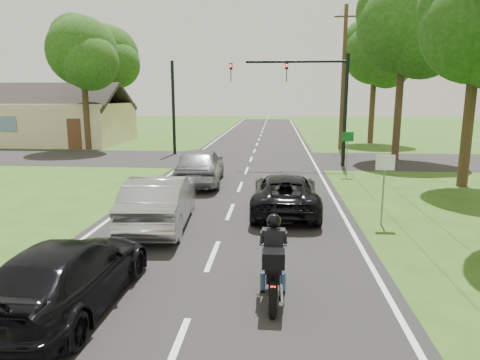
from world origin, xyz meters
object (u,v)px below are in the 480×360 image
Objects in this scene: motorcycle_rider at (273,267)px; silver_sedan at (160,201)px; silver_suv at (200,165)px; traffic_signal at (311,90)px; dark_suv at (285,193)px; dark_car_behind at (68,274)px; sign_green at (347,143)px; sign_white at (385,173)px; utility_pole_far at (343,77)px.

silver_sedan is at bearing 127.05° from motorcycle_rider.
silver_suv is 0.75× the size of traffic_signal.
dark_car_behind is (-4.06, -6.95, 0.00)m from dark_suv.
sign_green is at bearing -132.72° from silver_sedan.
sign_green is (6.71, 2.48, 0.77)m from silver_suv.
silver_suv is at bearing 139.66° from sign_white.
motorcycle_rider is at bearing -169.05° from dark_car_behind.
motorcycle_rider is 0.20× the size of utility_pole_far.
dark_suv is 18.87m from utility_pole_far.
sign_white is at bearing -178.51° from silver_sedan.
dark_suv is (0.35, 6.33, -0.02)m from motorcycle_rider.
dark_suv is at bearing -103.79° from utility_pole_far.
dark_suv is 0.96× the size of silver_suv.
silver_sedan is at bearing -127.89° from sign_green.
traffic_signal is 0.64× the size of utility_pole_far.
sign_green is (-1.30, -11.02, -3.49)m from utility_pole_far.
traffic_signal reaches higher than dark_car_behind.
silver_sedan is 6.26m from silver_suv.
traffic_signal reaches higher than motorcycle_rider.
traffic_signal reaches higher than silver_sedan.
dark_suv is at bearing -98.75° from traffic_signal.
silver_suv is 2.26× the size of sign_green.
dark_car_behind is 18.01m from traffic_signal.
traffic_signal reaches higher than silver_suv.
utility_pole_far is at bearing -107.37° from dark_car_behind.
motorcycle_rider reaches higher than dark_car_behind.
silver_sedan is 5.03m from dark_car_behind.
utility_pole_far reaches higher than silver_suv.
traffic_signal is (1.86, 16.15, 3.47)m from motorcycle_rider.
traffic_signal is 11.39m from sign_white.
motorcycle_rider is at bearing 122.60° from silver_sedan.
silver_suv is 2.26× the size of sign_white.
motorcycle_rider is 11.15m from silver_suv.
silver_sedan is 13.29m from traffic_signal.
sign_green is at bearing -163.64° from silver_suv.
silver_suv is at bearing -49.45° from dark_suv.
traffic_signal is at bearing 97.05° from sign_white.
motorcycle_rider is 0.43× the size of silver_sedan.
sign_white is at bearing 135.76° from silver_suv.
traffic_signal is 4.24m from sign_green.
silver_suv is at bearing 106.72° from motorcycle_rider.
traffic_signal is (5.57, 16.77, 3.48)m from dark_car_behind.
utility_pole_far is 11.63m from sign_green.
dark_car_behind is 26.54m from utility_pole_far.
silver_sedan is at bearing -114.01° from traffic_signal.
utility_pole_far is (8.01, 13.50, 4.25)m from silver_suv.
dark_car_behind is at bearing -140.34° from sign_white.
silver_suv is 0.48× the size of utility_pole_far.
dark_suv is at bearing -118.86° from dark_car_behind.
silver_sedan is 0.96× the size of silver_suv.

